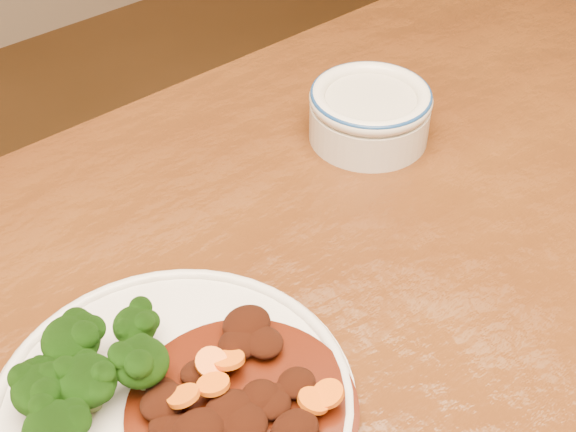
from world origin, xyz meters
TOP-DOWN VIEW (x-y plane):
  - dinner_plate at (-0.07, 0.09)m, footprint 0.26×0.26m
  - broccoli_florets at (-0.12, 0.13)m, footprint 0.12×0.10m
  - mince_stew at (-0.04, 0.05)m, footprint 0.16×0.16m
  - dip_bowl at (0.26, 0.24)m, footprint 0.12×0.12m

SIDE VIEW (x-z plane):
  - dinner_plate at x=-0.07m, z-range 0.75..0.77m
  - mince_stew at x=-0.04m, z-range 0.76..0.79m
  - dip_bowl at x=0.26m, z-range 0.75..0.81m
  - broccoli_florets at x=-0.12m, z-range 0.77..0.81m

